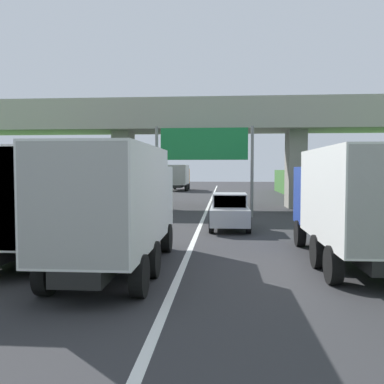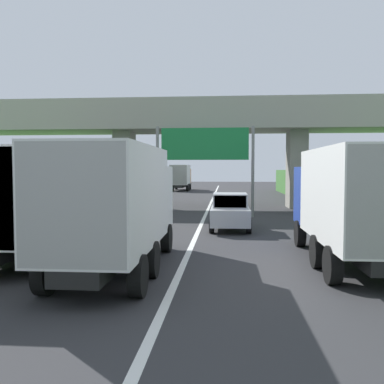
{
  "view_description": "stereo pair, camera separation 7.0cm",
  "coord_description": "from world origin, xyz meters",
  "px_view_note": "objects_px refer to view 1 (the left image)",
  "views": [
    {
      "loc": [
        1.19,
        4.11,
        2.84
      ],
      "look_at": [
        0.0,
        19.44,
        2.0
      ],
      "focal_mm": 38.62,
      "sensor_mm": 36.0,
      "label": 1
    },
    {
      "loc": [
        1.26,
        4.11,
        2.84
      ],
      "look_at": [
        0.0,
        19.44,
        2.0
      ],
      "focal_mm": 38.62,
      "sensor_mm": 36.0,
      "label": 2
    }
  ],
  "objects_px": {
    "truck_blue": "(351,200)",
    "construction_barrel_3": "(59,219)",
    "overhead_highway_sign": "(204,150)",
    "truck_white": "(118,202)",
    "car_silver": "(230,211)",
    "truck_yellow": "(39,198)",
    "truck_orange": "(180,176)",
    "construction_barrel_2": "(7,235)"
  },
  "relations": [
    {
      "from": "truck_blue",
      "to": "construction_barrel_3",
      "type": "relative_size",
      "value": 8.11
    },
    {
      "from": "overhead_highway_sign",
      "to": "truck_white",
      "type": "height_order",
      "value": "overhead_highway_sign"
    },
    {
      "from": "overhead_highway_sign",
      "to": "truck_blue",
      "type": "distance_m",
      "value": 13.2
    },
    {
      "from": "car_silver",
      "to": "truck_yellow",
      "type": "bearing_deg",
      "value": -133.1
    },
    {
      "from": "overhead_highway_sign",
      "to": "truck_yellow",
      "type": "bearing_deg",
      "value": -112.13
    },
    {
      "from": "overhead_highway_sign",
      "to": "truck_orange",
      "type": "relative_size",
      "value": 0.81
    },
    {
      "from": "overhead_highway_sign",
      "to": "car_silver",
      "type": "relative_size",
      "value": 1.43
    },
    {
      "from": "truck_blue",
      "to": "construction_barrel_2",
      "type": "xyz_separation_m",
      "value": [
        -11.65,
        1.76,
        -1.47
      ]
    },
    {
      "from": "truck_yellow",
      "to": "car_silver",
      "type": "height_order",
      "value": "truck_yellow"
    },
    {
      "from": "truck_orange",
      "to": "construction_barrel_2",
      "type": "distance_m",
      "value": 41.23
    },
    {
      "from": "construction_barrel_3",
      "to": "car_silver",
      "type": "bearing_deg",
      "value": 2.93
    },
    {
      "from": "construction_barrel_2",
      "to": "construction_barrel_3",
      "type": "bearing_deg",
      "value": 90.12
    },
    {
      "from": "truck_blue",
      "to": "truck_yellow",
      "type": "xyz_separation_m",
      "value": [
        -9.76,
        0.27,
        0.0
      ]
    },
    {
      "from": "construction_barrel_2",
      "to": "truck_orange",
      "type": "bearing_deg",
      "value": 87.37
    },
    {
      "from": "construction_barrel_2",
      "to": "overhead_highway_sign",
      "type": "bearing_deg",
      "value": 57.02
    },
    {
      "from": "truck_orange",
      "to": "truck_blue",
      "type": "height_order",
      "value": "same"
    },
    {
      "from": "truck_orange",
      "to": "truck_blue",
      "type": "xyz_separation_m",
      "value": [
        9.76,
        -42.92,
        0.0
      ]
    },
    {
      "from": "truck_orange",
      "to": "construction_barrel_3",
      "type": "bearing_deg",
      "value": -92.99
    },
    {
      "from": "truck_white",
      "to": "construction_barrel_2",
      "type": "relative_size",
      "value": 8.11
    },
    {
      "from": "overhead_highway_sign",
      "to": "truck_orange",
      "type": "xyz_separation_m",
      "value": [
        -4.79,
        30.87,
        -2.07
      ]
    },
    {
      "from": "overhead_highway_sign",
      "to": "truck_yellow",
      "type": "height_order",
      "value": "overhead_highway_sign"
    },
    {
      "from": "truck_white",
      "to": "car_silver",
      "type": "relative_size",
      "value": 1.78
    },
    {
      "from": "truck_white",
      "to": "car_silver",
      "type": "xyz_separation_m",
      "value": [
        3.2,
        8.37,
        -1.08
      ]
    },
    {
      "from": "car_silver",
      "to": "overhead_highway_sign",
      "type": "bearing_deg",
      "value": 105.97
    },
    {
      "from": "overhead_highway_sign",
      "to": "truck_orange",
      "type": "distance_m",
      "value": 31.31
    },
    {
      "from": "truck_blue",
      "to": "construction_barrel_3",
      "type": "xyz_separation_m",
      "value": [
        -11.66,
        6.53,
        -1.47
      ]
    },
    {
      "from": "truck_yellow",
      "to": "construction_barrel_2",
      "type": "height_order",
      "value": "truck_yellow"
    },
    {
      "from": "truck_blue",
      "to": "construction_barrel_2",
      "type": "bearing_deg",
      "value": 171.42
    },
    {
      "from": "truck_orange",
      "to": "car_silver",
      "type": "relative_size",
      "value": 1.78
    },
    {
      "from": "overhead_highway_sign",
      "to": "truck_yellow",
      "type": "distance_m",
      "value": 12.88
    },
    {
      "from": "truck_yellow",
      "to": "truck_white",
      "type": "bearing_deg",
      "value": -29.0
    },
    {
      "from": "overhead_highway_sign",
      "to": "truck_white",
      "type": "distance_m",
      "value": 13.74
    },
    {
      "from": "overhead_highway_sign",
      "to": "construction_barrel_2",
      "type": "distance_m",
      "value": 12.77
    },
    {
      "from": "truck_white",
      "to": "truck_orange",
      "type": "bearing_deg",
      "value": 93.93
    },
    {
      "from": "truck_orange",
      "to": "truck_yellow",
      "type": "height_order",
      "value": "same"
    },
    {
      "from": "overhead_highway_sign",
      "to": "construction_barrel_3",
      "type": "bearing_deg",
      "value": -140.48
    },
    {
      "from": "construction_barrel_2",
      "to": "construction_barrel_3",
      "type": "height_order",
      "value": "same"
    },
    {
      "from": "overhead_highway_sign",
      "to": "car_silver",
      "type": "height_order",
      "value": "overhead_highway_sign"
    },
    {
      "from": "truck_yellow",
      "to": "construction_barrel_3",
      "type": "relative_size",
      "value": 8.11
    },
    {
      "from": "construction_barrel_3",
      "to": "overhead_highway_sign",
      "type": "bearing_deg",
      "value": 39.52
    },
    {
      "from": "truck_blue",
      "to": "car_silver",
      "type": "distance_m",
      "value": 7.86
    },
    {
      "from": "car_silver",
      "to": "construction_barrel_3",
      "type": "distance_m",
      "value": 8.17
    }
  ]
}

